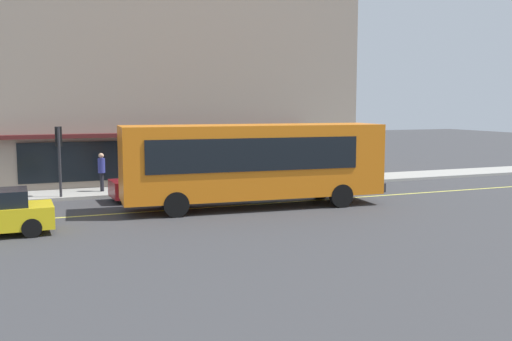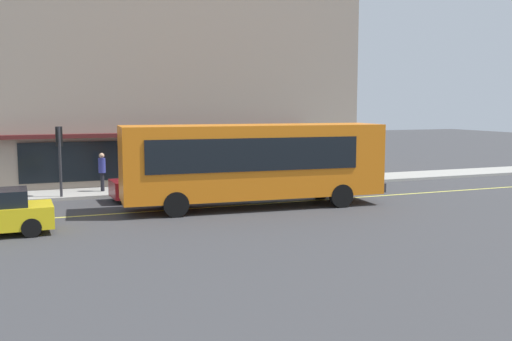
{
  "view_description": "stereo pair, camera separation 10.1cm",
  "coord_description": "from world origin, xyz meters",
  "px_view_note": "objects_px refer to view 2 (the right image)",
  "views": [
    {
      "loc": [
        -10.37,
        -22.92,
        4.34
      ],
      "look_at": [
        -1.65,
        -0.89,
        1.6
      ],
      "focal_mm": 40.06,
      "sensor_mm": 36.0,
      "label": 1
    },
    {
      "loc": [
        -10.27,
        -22.96,
        4.34
      ],
      "look_at": [
        -1.65,
        -0.89,
        1.6
      ],
      "focal_mm": 40.06,
      "sensor_mm": 36.0,
      "label": 2
    }
  ],
  "objects_px": {
    "bus": "(255,161)",
    "pedestrian_waiting": "(102,168)",
    "car_maroon": "(160,184)",
    "traffic_light": "(59,144)",
    "car_teal": "(257,178)"
  },
  "relations": [
    {
      "from": "bus",
      "to": "pedestrian_waiting",
      "type": "bearing_deg",
      "value": 133.04
    },
    {
      "from": "car_maroon",
      "to": "traffic_light",
      "type": "bearing_deg",
      "value": 157.97
    },
    {
      "from": "car_teal",
      "to": "car_maroon",
      "type": "bearing_deg",
      "value": -178.93
    },
    {
      "from": "bus",
      "to": "pedestrian_waiting",
      "type": "xyz_separation_m",
      "value": [
        -5.62,
        6.02,
        -0.7
      ]
    },
    {
      "from": "car_teal",
      "to": "car_maroon",
      "type": "relative_size",
      "value": 0.99
    },
    {
      "from": "bus",
      "to": "car_maroon",
      "type": "distance_m",
      "value": 4.94
    },
    {
      "from": "traffic_light",
      "to": "car_teal",
      "type": "relative_size",
      "value": 0.74
    },
    {
      "from": "bus",
      "to": "traffic_light",
      "type": "height_order",
      "value": "bus"
    },
    {
      "from": "bus",
      "to": "car_teal",
      "type": "relative_size",
      "value": 2.6
    },
    {
      "from": "car_teal",
      "to": "pedestrian_waiting",
      "type": "bearing_deg",
      "value": 160.6
    },
    {
      "from": "car_maroon",
      "to": "pedestrian_waiting",
      "type": "bearing_deg",
      "value": 131.38
    },
    {
      "from": "bus",
      "to": "pedestrian_waiting",
      "type": "distance_m",
      "value": 8.26
    },
    {
      "from": "traffic_light",
      "to": "car_maroon",
      "type": "relative_size",
      "value": 0.73
    },
    {
      "from": "pedestrian_waiting",
      "to": "traffic_light",
      "type": "bearing_deg",
      "value": -155.81
    },
    {
      "from": "car_teal",
      "to": "pedestrian_waiting",
      "type": "xyz_separation_m",
      "value": [
        -7.1,
        2.5,
        0.54
      ]
    }
  ]
}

